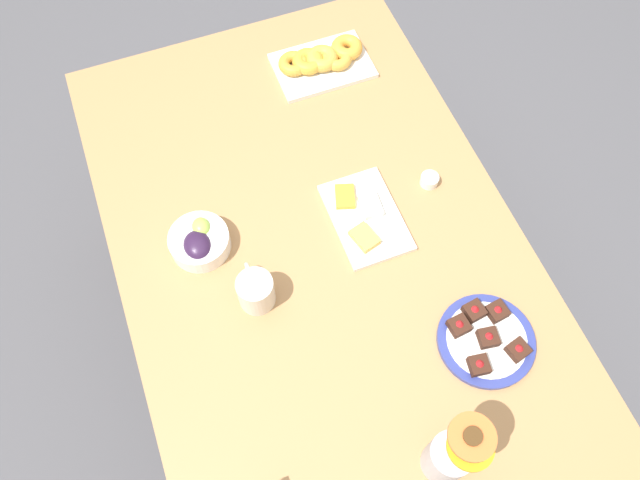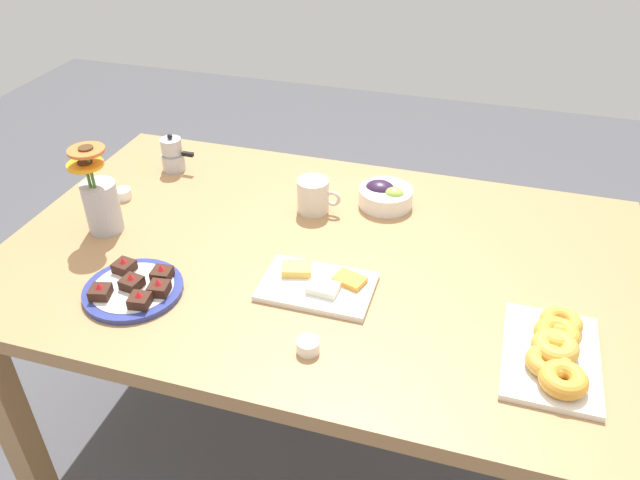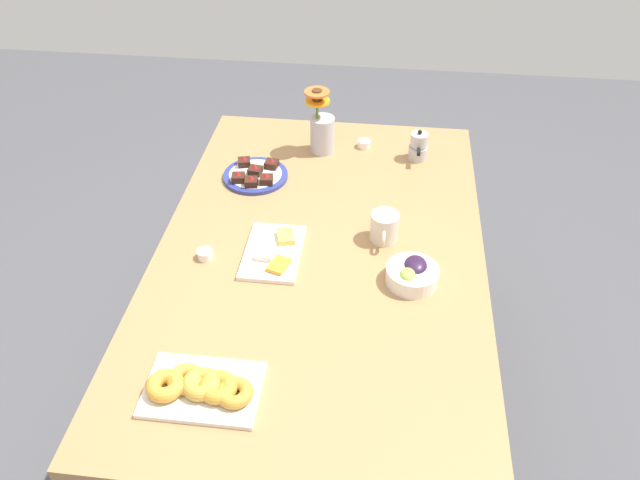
% 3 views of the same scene
% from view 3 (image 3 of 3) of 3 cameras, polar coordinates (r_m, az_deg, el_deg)
% --- Properties ---
extents(ground_plane, '(6.00, 6.00, 0.00)m').
position_cam_3_polar(ground_plane, '(2.46, -0.00, -14.15)').
color(ground_plane, '#4C4C51').
extents(dining_table, '(1.60, 1.00, 0.74)m').
position_cam_3_polar(dining_table, '(1.97, -0.00, -2.81)').
color(dining_table, '#A87A4C').
rests_on(dining_table, ground_plane).
extents(coffee_mug, '(0.12, 0.09, 0.09)m').
position_cam_3_polar(coffee_mug, '(1.93, 5.90, 1.20)').
color(coffee_mug, beige).
rests_on(coffee_mug, dining_table).
extents(grape_bowl, '(0.15, 0.15, 0.07)m').
position_cam_3_polar(grape_bowl, '(1.81, 8.45, -3.07)').
color(grape_bowl, white).
rests_on(grape_bowl, dining_table).
extents(cheese_platter, '(0.26, 0.17, 0.03)m').
position_cam_3_polar(cheese_platter, '(1.89, -4.24, -1.07)').
color(cheese_platter, white).
rests_on(cheese_platter, dining_table).
extents(croissant_platter, '(0.19, 0.28, 0.05)m').
position_cam_3_polar(croissant_platter, '(1.55, -10.82, -13.05)').
color(croissant_platter, white).
rests_on(croissant_platter, dining_table).
extents(jam_cup_honey, '(0.05, 0.05, 0.03)m').
position_cam_3_polar(jam_cup_honey, '(2.40, 4.06, 8.79)').
color(jam_cup_honey, white).
rests_on(jam_cup_honey, dining_table).
extents(jam_cup_berry, '(0.05, 0.05, 0.03)m').
position_cam_3_polar(jam_cup_berry, '(1.90, -10.46, -1.27)').
color(jam_cup_berry, white).
rests_on(jam_cup_berry, dining_table).
extents(dessert_plate, '(0.23, 0.23, 0.05)m').
position_cam_3_polar(dessert_plate, '(2.23, -5.93, 5.95)').
color(dessert_plate, navy).
rests_on(dessert_plate, dining_table).
extents(flower_vase, '(0.10, 0.11, 0.25)m').
position_cam_3_polar(flower_vase, '(2.34, 0.16, 10.00)').
color(flower_vase, '#B2B2BC').
rests_on(flower_vase, dining_table).
extents(moka_pot, '(0.11, 0.07, 0.12)m').
position_cam_3_polar(moka_pot, '(2.34, 8.98, 8.41)').
color(moka_pot, '#B7B7BC').
rests_on(moka_pot, dining_table).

